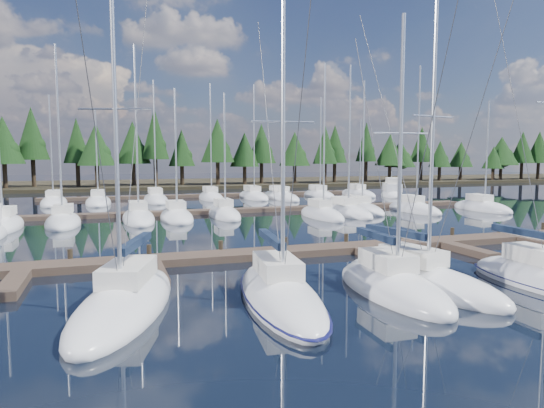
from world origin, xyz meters
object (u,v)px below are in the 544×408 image
object	(u,v)px
front_sailboat_1	(280,295)
front_sailboat_4	(539,279)
main_dock	(359,249)
front_sailboat_3	(419,281)
motor_yacht_right	(392,193)
front_sailboat_0	(125,303)
front_sailboat_2	(391,287)

from	to	relation	value
front_sailboat_1	front_sailboat_4	distance (m)	11.82
main_dock	front_sailboat_1	bearing A→B (deg)	-135.03
front_sailboat_3	motor_yacht_right	bearing A→B (deg)	58.94
front_sailboat_0	front_sailboat_1	bearing A→B (deg)	-8.07
front_sailboat_2	front_sailboat_4	xyz separation A→B (m)	(6.94, -0.95, 0.02)
front_sailboat_2	front_sailboat_3	xyz separation A→B (m)	(1.70, 0.48, 0.01)
front_sailboat_1	motor_yacht_right	xyz separation A→B (m)	(32.51, 43.25, 0.21)
main_dock	front_sailboat_0	distance (m)	15.16
front_sailboat_2	front_sailboat_1	bearing A→B (deg)	175.10
motor_yacht_right	front_sailboat_2	bearing A→B (deg)	-122.40
front_sailboat_1	front_sailboat_2	world-z (taller)	front_sailboat_1
front_sailboat_3	front_sailboat_4	xyz separation A→B (m)	(5.24, -1.43, 0.02)
main_dock	front_sailboat_3	world-z (taller)	front_sailboat_3
front_sailboat_3	front_sailboat_4	distance (m)	5.43
main_dock	motor_yacht_right	xyz separation A→B (m)	(24.80, 35.55, 0.28)
main_dock	front_sailboat_4	size ratio (longest dim) A/B	3.05
main_dock	front_sailboat_0	bearing A→B (deg)	-153.04
main_dock	front_sailboat_2	distance (m)	8.61
front_sailboat_2	main_dock	bearing A→B (deg)	70.26
front_sailboat_1	front_sailboat_3	xyz separation A→B (m)	(6.50, 0.07, 0.01)
front_sailboat_0	front_sailboat_4	world-z (taller)	front_sailboat_4
front_sailboat_2	motor_yacht_right	size ratio (longest dim) A/B	1.31
front_sailboat_0	front_sailboat_2	distance (m)	10.67
front_sailboat_0	front_sailboat_3	world-z (taller)	front_sailboat_3
front_sailboat_0	front_sailboat_2	xyz separation A→B (m)	(10.60, -1.23, 0.00)
front_sailboat_0	front_sailboat_3	xyz separation A→B (m)	(12.31, -0.75, 0.01)
front_sailboat_0	front_sailboat_4	distance (m)	17.68
front_sailboat_4	front_sailboat_2	bearing A→B (deg)	172.21
front_sailboat_0	front_sailboat_4	size ratio (longest dim) A/B	0.93
main_dock	motor_yacht_right	size ratio (longest dim) A/B	4.79
main_dock	front_sailboat_1	xyz separation A→B (m)	(-7.71, -7.70, 0.07)
front_sailboat_4	front_sailboat_0	bearing A→B (deg)	172.90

